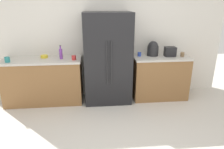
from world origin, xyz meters
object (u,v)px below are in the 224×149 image
Objects in this scene: refrigerator at (108,58)px; cup_a at (7,60)px; toaster at (170,52)px; cup_b at (182,54)px; rice_cooker at (153,49)px; cup_d at (139,54)px; bottle_a at (61,53)px; cup_c at (74,58)px; bowl_a at (44,56)px.

refrigerator is 1.91m from cup_a.
toaster is 2.43× the size of cup_b.
rice_cooker is 3.79× the size of cup_d.
bottle_a is (-2.24, 0.01, 0.01)m from toaster.
rice_cooker reaches higher than bottle_a.
rice_cooker is (0.96, 0.11, 0.16)m from refrigerator.
rice_cooker is at bearing 4.90° from cup_d.
cup_c is 0.60× the size of bowl_a.
cup_b is at bearing -1.60° from bottle_a.
cup_a is 1.10× the size of cup_b.
toaster reaches higher than cup_a.
refrigerator is at bearing -6.40° from bowl_a.
cup_d is (1.61, 0.05, -0.07)m from bottle_a.
rice_cooker reaches higher than toaster.
cup_a is at bearing -177.78° from cup_c.
toaster reaches higher than bowl_a.
bowl_a is at bearing 179.08° from rice_cooker.
bowl_a is (-2.84, 0.18, -0.02)m from cup_b.
cup_c is 1.36m from cup_d.
refrigerator is at bearing -2.06° from bottle_a.
toaster is 0.64m from cup_d.
refrigerator reaches higher than toaster.
toaster is 2.24m from bottle_a.
rice_cooker reaches higher than cup_d.
rice_cooker is 2.25m from bowl_a.
cup_c is at bearing -173.23° from cup_d.
cup_a is at bearing -175.40° from cup_d.
cup_a reaches higher than cup_c.
rice_cooker is 3.58× the size of cup_c.
refrigerator is 22.48× the size of cup_d.
toaster is 0.82× the size of bottle_a.
bowl_a is at bearing 177.28° from toaster.
toaster is 3.22m from cup_a.
cup_b is (0.59, -0.14, -0.10)m from rice_cooker.
cup_a is at bearing -177.41° from toaster.
refrigerator is 0.68m from cup_d.
rice_cooker is 2.88m from cup_a.
cup_d is at bearing -1.79° from bowl_a.
bottle_a is at bearing 179.68° from toaster.
refrigerator is 12.81× the size of bowl_a.
refrigerator is 5.93× the size of rice_cooker.
cup_d is at bearing 172.34° from cup_b.
bowl_a is at bearing 23.45° from cup_a.
refrigerator is 0.98m from rice_cooker.
cup_c is 1.06× the size of cup_d.
cup_a is at bearing -176.25° from refrigerator.
cup_b is at bearing -12.88° from toaster.
refrigerator reaches higher than cup_d.
cup_d is at bearing 1.76° from bottle_a.
toaster reaches higher than cup_b.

